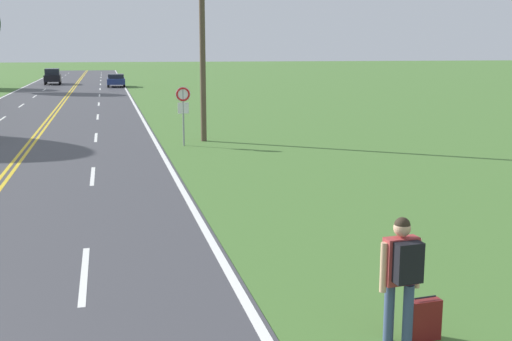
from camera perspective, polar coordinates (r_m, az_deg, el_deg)
hitchhiker_person at (r=8.58m, az=12.86°, el=-8.48°), size 0.59×0.42×1.73m
suitcase at (r=9.08m, az=14.70°, el=-12.73°), size 0.47×0.20×0.61m
traffic_sign at (r=25.98m, az=-6.50°, el=6.11°), size 0.60×0.10×2.37m
utility_pole_midground at (r=27.15m, az=-4.79°, el=11.40°), size 1.80×0.24×8.05m
car_dark_blue_sedan_mid_near at (r=68.65m, az=-12.34°, el=7.86°), size 1.86×3.98×1.32m
car_black_suv_mid_far at (r=75.45m, az=-17.63°, el=8.02°), size 1.87×4.40×1.74m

